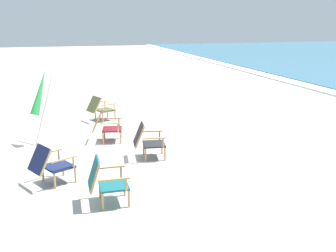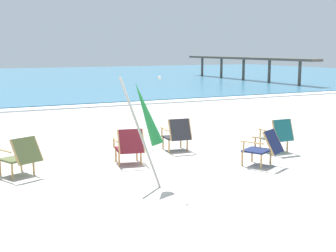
{
  "view_description": "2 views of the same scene",
  "coord_description": "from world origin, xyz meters",
  "px_view_note": "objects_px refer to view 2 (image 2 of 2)",
  "views": [
    {
      "loc": [
        9.29,
        -0.17,
        3.02
      ],
      "look_at": [
        0.86,
        2.22,
        0.66
      ],
      "focal_mm": 42.0,
      "sensor_mm": 36.0,
      "label": 1
    },
    {
      "loc": [
        -4.03,
        -8.06,
        2.44
      ],
      "look_at": [
        0.79,
        1.62,
        0.65
      ],
      "focal_mm": 50.0,
      "sensor_mm": 36.0,
      "label": 2
    }
  ],
  "objects_px": {
    "beach_chair_mid_center": "(21,155)",
    "beach_chair_back_right": "(129,145)",
    "beach_chair_far_center": "(177,134)",
    "umbrella_furled_green": "(146,115)",
    "beach_chair_front_left": "(278,135)",
    "beach_chair_front_right": "(264,147)"
  },
  "relations": [
    {
      "from": "beach_chair_mid_center",
      "to": "umbrella_furled_green",
      "type": "xyz_separation_m",
      "value": [
        1.91,
        -1.63,
        0.87
      ]
    },
    {
      "from": "beach_chair_front_left",
      "to": "umbrella_furled_green",
      "type": "height_order",
      "value": "umbrella_furled_green"
    },
    {
      "from": "beach_chair_front_right",
      "to": "umbrella_furled_green",
      "type": "height_order",
      "value": "umbrella_furled_green"
    },
    {
      "from": "beach_chair_back_right",
      "to": "umbrella_furled_green",
      "type": "bearing_deg",
      "value": -100.53
    },
    {
      "from": "beach_chair_mid_center",
      "to": "beach_chair_front_right",
      "type": "relative_size",
      "value": 1.0
    },
    {
      "from": "beach_chair_front_right",
      "to": "umbrella_furled_green",
      "type": "xyz_separation_m",
      "value": [
        -2.76,
        -0.18,
        0.87
      ]
    },
    {
      "from": "beach_chair_front_right",
      "to": "beach_chair_mid_center",
      "type": "bearing_deg",
      "value": 162.75
    },
    {
      "from": "beach_chair_mid_center",
      "to": "beach_chair_back_right",
      "type": "bearing_deg",
      "value": -2.67
    },
    {
      "from": "beach_chair_far_center",
      "to": "beach_chair_mid_center",
      "type": "xyz_separation_m",
      "value": [
        -3.72,
        -0.64,
        -0.01
      ]
    },
    {
      "from": "beach_chair_front_left",
      "to": "umbrella_furled_green",
      "type": "relative_size",
      "value": 0.41
    },
    {
      "from": "beach_chair_back_right",
      "to": "umbrella_furled_green",
      "type": "relative_size",
      "value": 0.42
    },
    {
      "from": "beach_chair_far_center",
      "to": "beach_chair_front_right",
      "type": "relative_size",
      "value": 0.87
    },
    {
      "from": "beach_chair_front_left",
      "to": "beach_chair_front_right",
      "type": "height_order",
      "value": "beach_chair_front_left"
    },
    {
      "from": "beach_chair_back_right",
      "to": "beach_chair_front_right",
      "type": "xyz_separation_m",
      "value": [
        2.48,
        -1.35,
        -0.0
      ]
    },
    {
      "from": "beach_chair_front_left",
      "to": "beach_chair_front_right",
      "type": "relative_size",
      "value": 0.88
    },
    {
      "from": "beach_chair_far_center",
      "to": "beach_chair_front_right",
      "type": "distance_m",
      "value": 2.3
    },
    {
      "from": "beach_chair_front_left",
      "to": "beach_chair_far_center",
      "type": "relative_size",
      "value": 1.01
    },
    {
      "from": "beach_chair_front_left",
      "to": "beach_chair_back_right",
      "type": "bearing_deg",
      "value": 172.73
    },
    {
      "from": "beach_chair_far_center",
      "to": "umbrella_furled_green",
      "type": "bearing_deg",
      "value": -128.55
    },
    {
      "from": "beach_chair_mid_center",
      "to": "beach_chair_front_left",
      "type": "bearing_deg",
      "value": -5.53
    },
    {
      "from": "beach_chair_far_center",
      "to": "umbrella_furled_green",
      "type": "xyz_separation_m",
      "value": [
        -1.81,
        -2.27,
        0.87
      ]
    },
    {
      "from": "beach_chair_far_center",
      "to": "umbrella_furled_green",
      "type": "relative_size",
      "value": 0.41
    }
  ]
}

